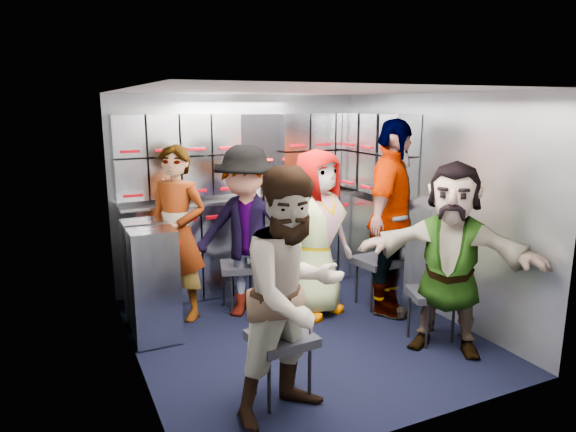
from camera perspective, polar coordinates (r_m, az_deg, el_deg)
name	(u,v)px	position (r m, az deg, el deg)	size (l,w,h in m)	color
floor	(301,333)	(4.69, 1.45, -12.84)	(3.00, 3.00, 0.00)	black
wall_back	(241,191)	(5.71, -5.25, 2.74)	(2.80, 0.04, 2.10)	gray
wall_left	(132,236)	(3.94, -16.99, -2.10)	(0.04, 3.00, 2.10)	gray
wall_right	(432,205)	(5.12, 15.67, 1.23)	(0.04, 3.00, 2.10)	gray
ceiling	(302,91)	(4.25, 1.61, 13.74)	(2.80, 3.00, 0.02)	silver
cart_bank_back	(249,244)	(5.63, -4.41, -3.16)	(2.68, 0.38, 0.99)	#A2A7B3
cart_bank_left	(151,280)	(4.66, -15.03, -6.89)	(0.38, 0.76, 0.99)	#A2A7B3
counter	(248,198)	(5.52, -4.50, 2.06)	(2.68, 0.42, 0.03)	#AEB1B5
locker_bank_back	(245,153)	(5.51, -4.81, 7.02)	(2.68, 0.28, 0.82)	#A2A7B3
locker_bank_right	(378,153)	(5.52, 9.99, 6.89)	(0.28, 1.00, 0.82)	#A2A7B3
right_cabinet	(380,246)	(5.61, 10.20, -3.32)	(0.28, 1.20, 1.00)	#A2A7B3
coffee_niche	(259,153)	(5.63, -3.29, 6.96)	(0.46, 0.16, 0.84)	black
red_latch_strip	(255,213)	(5.36, -3.72, 0.29)	(2.60, 0.02, 0.03)	#97000B
jump_seat_near_left	(282,342)	(3.57, -0.71, -13.79)	(0.43, 0.41, 0.48)	black
jump_seat_mid_left	(241,269)	(5.10, -5.27, -5.87)	(0.47, 0.46, 0.46)	black
jump_seat_center	(307,265)	(5.13, 2.18, -5.51)	(0.50, 0.48, 0.48)	black
jump_seat_mid_right	(378,263)	(5.22, 9.94, -5.21)	(0.46, 0.44, 0.50)	black
jump_seat_near_right	(432,296)	(4.58, 15.73, -8.58)	(0.48, 0.46, 0.45)	black
attendant_standing	(177,234)	(4.87, -12.20, -1.93)	(0.60, 0.39, 1.64)	black
attendant_arc_a	(293,295)	(3.27, 0.60, -8.81)	(0.79, 0.62, 1.63)	black
attendant_arc_b	(247,233)	(4.82, -4.63, -1.86)	(1.06, 0.61, 1.64)	black
attendant_arc_c	(317,233)	(4.88, 3.19, -1.92)	(0.78, 0.51, 1.59)	black
attendant_arc_d	(391,218)	(4.95, 11.35, -0.27)	(1.10, 0.46, 1.87)	black
attendant_arc_e	(450,258)	(4.33, 17.57, -4.51)	(1.45, 0.46, 1.56)	black
bottle_left	(163,191)	(5.20, -13.68, 2.74)	(0.06, 0.06, 0.26)	white
bottle_mid	(257,185)	(5.48, -3.43, 3.43)	(0.06, 0.06, 0.24)	white
bottle_right	(274,184)	(5.55, -1.61, 3.63)	(0.06, 0.06, 0.25)	white
cup_left	(160,200)	(5.20, -14.00, 1.79)	(0.07, 0.07, 0.09)	#C8BA8D
cup_right	(288,189)	(5.62, -0.02, 2.99)	(0.08, 0.08, 0.10)	#C8BA8D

